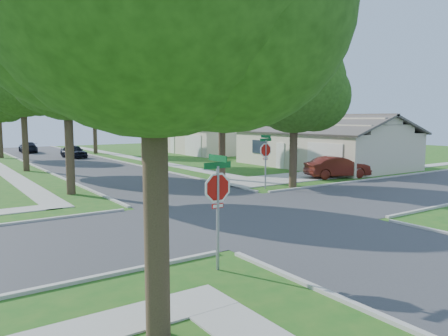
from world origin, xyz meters
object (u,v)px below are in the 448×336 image
Objects in this scene: stop_sign_sw at (218,192)px; house_ne_far at (206,139)px; stop_sign_ne at (266,152)px; car_curb_west at (28,147)px; car_driveway at (337,167)px; tree_w_mid at (23,82)px; car_curb_east at (74,151)px; tree_e_near at (223,90)px; house_ne_near at (323,148)px; tree_e_mid at (143,90)px; tree_w_near at (68,74)px; tree_e_far at (94,99)px; tree_ne_corner at (295,87)px.

house_ne_far is (20.69, 33.70, -0.51)m from stop_sign_sw.
stop_sign_ne is 35.51m from car_curb_west.
stop_sign_ne is 0.70× the size of car_driveway.
stop_sign_sw is 19.19m from car_driveway.
tree_w_mid is 23.12m from car_driveway.
stop_sign_ne is 25.44m from car_curb_east.
tree_e_near reaches higher than stop_sign_ne.
house_ne_near is 3.20× the size of car_driveway.
car_curb_east is at bearing 111.89° from tree_e_mid.
car_driveway is at bearing -27.45° from tree_e_near.
tree_w_near reaches higher than stop_sign_sw.
stop_sign_sw is 25.98m from house_ne_near.
car_curb_east is at bearing 128.10° from house_ne_near.
tree_w_near is 0.94× the size of tree_w_mid.
tree_e_far is 2.07× the size of car_curb_west.
stop_sign_sw is at bearing -142.82° from house_ne_near.
tree_e_far reaches higher than tree_ne_corner.
house_ne_far reaches higher than car_curb_east.
tree_ne_corner is (1.61, -4.80, -0.05)m from tree_e_near.
stop_sign_ne is at bearing 114.79° from car_driveway.
tree_e_near is 31.65m from car_curb_west.
tree_e_mid reaches higher than car_driveway.
car_driveway is (6.75, -28.51, -5.28)m from tree_e_far.
stop_sign_ne is (9.40, 9.40, 0.00)m from stop_sign_sw.
car_curb_west is (3.50, 44.39, -1.42)m from stop_sign_sw.
car_driveway is at bearing -100.82° from house_ne_far.
tree_e_mid is 0.68× the size of house_ne_near.
tree_ne_corner is 2.06× the size of car_curb_west.
car_curb_west is (3.44, 30.68, -5.50)m from tree_w_near.
house_ne_near is (20.69, 15.70, -0.51)m from stop_sign_sw.
tree_ne_corner reaches higher than house_ne_near.
tree_e_mid is 0.68× the size of house_ne_far.
stop_sign_sw is 0.31× the size of tree_w_mid.
car_driveway is 1.12× the size of car_curb_east.
tree_e_near reaches higher than car_driveway.
car_driveway is at bearing -66.50° from tree_e_mid.
stop_sign_sw is 0.33× the size of tree_w_near.
house_ne_far is 3.23× the size of car_curb_west.
house_ne_far is (9.63, 24.79, -4.08)m from tree_ne_corner.
car_curb_east is (-3.55, 20.86, -4.99)m from tree_e_near.
tree_ne_corner is at bearing -84.55° from tree_e_mid.
tree_e_near is at bearing -51.95° from tree_w_mid.
house_ne_far is 20.26m from car_curb_west.
tree_e_far is (-0.00, 13.00, -0.27)m from tree_e_mid.
tree_w_mid is 2.27× the size of car_curb_west.
house_ne_near is (9.63, 6.79, -4.08)m from tree_ne_corner.
house_ne_near is at bearing -58.86° from car_curb_east.
tree_e_far is 0.64× the size of house_ne_near.
house_ne_far is at bearing 7.26° from car_driveway.
house_ne_near is at bearing -21.18° from car_driveway.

